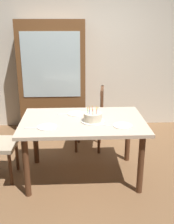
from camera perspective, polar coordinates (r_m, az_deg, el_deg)
name	(u,v)px	position (r m, az deg, el deg)	size (l,w,h in m)	color
ground	(83,175)	(3.54, -0.83, -13.28)	(6.40, 6.40, 0.00)	brown
back_wall	(79,55)	(4.88, -1.68, 12.04)	(6.40, 0.10, 2.60)	silver
dining_table	(83,128)	(3.24, -0.89, -3.31)	(1.47, 0.95, 0.76)	beige
birthday_cake	(93,117)	(3.13, 1.22, -1.17)	(0.28, 0.28, 0.17)	silver
plate_near_celebrant	(47,127)	(3.01, -8.47, -3.15)	(0.22, 0.22, 0.01)	white
plate_far_side	(76,114)	(3.40, -2.26, -0.36)	(0.22, 0.22, 0.01)	white
plate_near_guest	(123,126)	(3.04, 7.57, -2.87)	(0.22, 0.22, 0.01)	white
fork_near_celebrant	(32,128)	(3.02, -11.53, -3.36)	(0.18, 0.02, 0.01)	silver
fork_far_side	(64,114)	(3.41, -4.94, -0.37)	(0.18, 0.02, 0.01)	silver
fork_near_guest	(108,126)	(3.03, 4.55, -2.90)	(0.18, 0.02, 0.01)	silver
chair_spindle_back	(90,120)	(4.05, 0.71, -1.69)	(0.50, 0.50, 0.95)	beige
china_cabinet	(53,78)	(4.66, -7.29, 7.23)	(1.10, 0.45, 1.90)	brown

